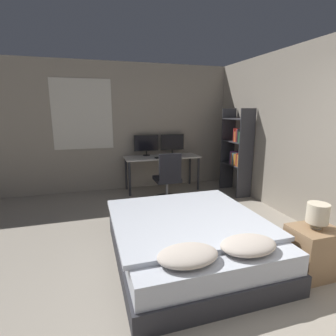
# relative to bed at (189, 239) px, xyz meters

# --- Properties ---
(wall_back) EXTENTS (12.00, 0.08, 2.70)m
(wall_back) POSITION_rel_bed_xyz_m (0.14, 3.12, 1.11)
(wall_back) COLOR #9E9384
(wall_back) RESTS_ON ground_plane
(wall_side_right) EXTENTS (0.06, 12.00, 2.70)m
(wall_side_right) POSITION_rel_bed_xyz_m (2.07, 0.27, 1.10)
(wall_side_right) COLOR #9E9384
(wall_side_right) RESTS_ON ground_plane
(bed) EXTENTS (1.72, 1.96, 0.57)m
(bed) POSITION_rel_bed_xyz_m (0.00, 0.00, 0.00)
(bed) COLOR #2D2D33
(bed) RESTS_ON ground_plane
(nightstand) EXTENTS (0.47, 0.39, 0.53)m
(nightstand) POSITION_rel_bed_xyz_m (1.14, -0.67, 0.02)
(nightstand) COLOR #997551
(nightstand) RESTS_ON ground_plane
(bedside_lamp) EXTENTS (0.21, 0.21, 0.27)m
(bedside_lamp) POSITION_rel_bed_xyz_m (1.14, -0.67, 0.45)
(bedside_lamp) COLOR gray
(bedside_lamp) RESTS_ON nightstand
(desk) EXTENTS (1.61, 0.60, 0.75)m
(desk) POSITION_rel_bed_xyz_m (0.44, 2.75, 0.41)
(desk) COLOR beige
(desk) RESTS_ON ground_plane
(monitor_left) EXTENTS (0.54, 0.16, 0.45)m
(monitor_left) POSITION_rel_bed_xyz_m (0.14, 2.95, 0.76)
(monitor_left) COLOR black
(monitor_left) RESTS_ON desk
(monitor_right) EXTENTS (0.54, 0.16, 0.45)m
(monitor_right) POSITION_rel_bed_xyz_m (0.74, 2.95, 0.76)
(monitor_right) COLOR black
(monitor_right) RESTS_ON desk
(keyboard) EXTENTS (0.40, 0.13, 0.02)m
(keyboard) POSITION_rel_bed_xyz_m (0.44, 2.55, 0.51)
(keyboard) COLOR black
(keyboard) RESTS_ON desk
(computer_mouse) EXTENTS (0.07, 0.05, 0.04)m
(computer_mouse) POSITION_rel_bed_xyz_m (0.73, 2.55, 0.52)
(computer_mouse) COLOR black
(computer_mouse) RESTS_ON desk
(office_chair) EXTENTS (0.52, 0.52, 0.94)m
(office_chair) POSITION_rel_bed_xyz_m (0.35, 2.02, 0.13)
(office_chair) COLOR black
(office_chair) RESTS_ON ground_plane
(bookshelf) EXTENTS (0.33, 0.73, 1.76)m
(bookshelf) POSITION_rel_bed_xyz_m (1.86, 2.02, 0.70)
(bookshelf) COLOR #333338
(bookshelf) RESTS_ON ground_plane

